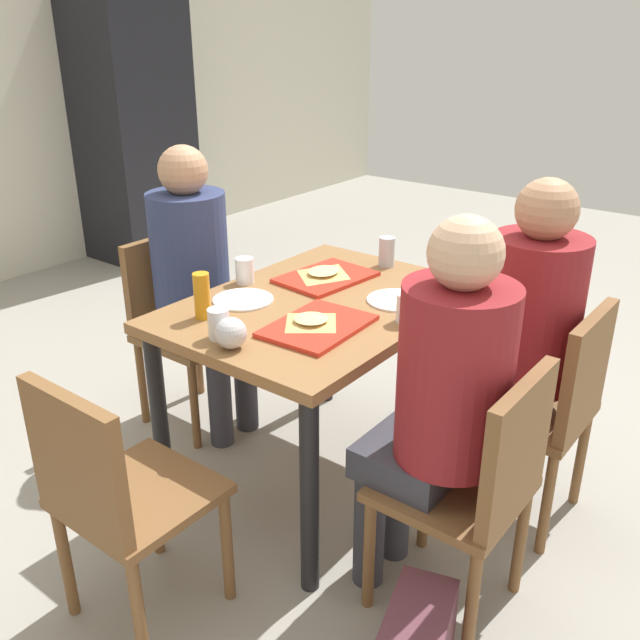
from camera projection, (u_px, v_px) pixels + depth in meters
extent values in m
cube|color=#9E998E|center=(320.00, 475.00, 2.80)|extent=(10.00, 10.00, 0.02)
cube|color=olive|center=(320.00, 306.00, 2.51)|extent=(1.12, 0.81, 0.04)
cylinder|color=black|center=(310.00, 496.00, 2.10)|extent=(0.06, 0.06, 0.71)
cylinder|color=black|center=(461.00, 374.00, 2.83)|extent=(0.06, 0.06, 0.71)
cylinder|color=black|center=(160.00, 422.00, 2.49)|extent=(0.06, 0.06, 0.71)
cylinder|color=black|center=(327.00, 331.00, 3.21)|extent=(0.06, 0.06, 0.71)
cube|color=brown|center=(451.00, 489.00, 2.04)|extent=(0.40, 0.40, 0.03)
cube|color=brown|center=(518.00, 449.00, 1.85)|extent=(0.38, 0.04, 0.40)
cylinder|color=brown|center=(369.00, 554.00, 2.09)|extent=(0.04, 0.04, 0.40)
cylinder|color=brown|center=(425.00, 497.00, 2.34)|extent=(0.04, 0.04, 0.40)
cylinder|color=brown|center=(471.00, 607.00, 1.90)|extent=(0.04, 0.04, 0.40)
cylinder|color=brown|center=(521.00, 540.00, 2.15)|extent=(0.04, 0.04, 0.40)
cube|color=brown|center=(526.00, 411.00, 2.44)|extent=(0.40, 0.40, 0.03)
cube|color=brown|center=(586.00, 372.00, 2.26)|extent=(0.38, 0.04, 0.40)
cylinder|color=brown|center=(455.00, 467.00, 2.50)|extent=(0.04, 0.04, 0.40)
cylinder|color=brown|center=(495.00, 427.00, 2.75)|extent=(0.04, 0.04, 0.40)
cylinder|color=brown|center=(547.00, 504.00, 2.31)|extent=(0.04, 0.04, 0.40)
cylinder|color=brown|center=(581.00, 457.00, 2.56)|extent=(0.04, 0.04, 0.40)
cube|color=brown|center=(193.00, 335.00, 3.03)|extent=(0.40, 0.40, 0.03)
cube|color=brown|center=(161.00, 281.00, 3.04)|extent=(0.38, 0.04, 0.40)
cylinder|color=brown|center=(250.00, 376.00, 3.14)|extent=(0.04, 0.04, 0.40)
cylinder|color=brown|center=(195.00, 406.00, 2.90)|extent=(0.04, 0.04, 0.40)
cylinder|color=brown|center=(198.00, 355.00, 3.33)|extent=(0.04, 0.04, 0.40)
cylinder|color=brown|center=(142.00, 382.00, 3.09)|extent=(0.04, 0.04, 0.40)
cube|color=brown|center=(140.00, 495.00, 2.01)|extent=(0.40, 0.40, 0.03)
cube|color=brown|center=(76.00, 462.00, 1.79)|extent=(0.04, 0.38, 0.40)
cylinder|color=brown|center=(155.00, 503.00, 2.31)|extent=(0.04, 0.04, 0.40)
cylinder|color=brown|center=(227.00, 546.00, 2.12)|extent=(0.04, 0.04, 0.40)
cylinder|color=brown|center=(66.00, 561.00, 2.07)|extent=(0.04, 0.04, 0.40)
cylinder|color=brown|center=(139.00, 615.00, 1.88)|extent=(0.04, 0.04, 0.40)
cylinder|color=#383842|center=(369.00, 526.00, 2.19)|extent=(0.10, 0.10, 0.43)
cylinder|color=#383842|center=(396.00, 500.00, 2.30)|extent=(0.10, 0.10, 0.43)
cube|color=#383842|center=(414.00, 455.00, 2.08)|extent=(0.32, 0.28, 0.10)
cylinder|color=maroon|center=(455.00, 375.00, 1.90)|extent=(0.32, 0.32, 0.52)
sphere|color=#DBAD89|center=(466.00, 253.00, 1.76)|extent=(0.20, 0.20, 0.20)
cylinder|color=#383842|center=(452.00, 447.00, 2.59)|extent=(0.10, 0.10, 0.43)
cylinder|color=#383842|center=(471.00, 428.00, 2.71)|extent=(0.10, 0.10, 0.43)
cube|color=#383842|center=(493.00, 384.00, 2.49)|extent=(0.32, 0.28, 0.10)
cylinder|color=maroon|center=(533.00, 312.00, 2.30)|extent=(0.32, 0.32, 0.52)
sphere|color=tan|center=(547.00, 209.00, 2.16)|extent=(0.20, 0.20, 0.20)
cylinder|color=#383842|center=(246.00, 384.00, 3.04)|extent=(0.10, 0.10, 0.43)
cylinder|color=#383842|center=(220.00, 399.00, 2.92)|extent=(0.10, 0.10, 0.43)
cube|color=#383842|center=(213.00, 329.00, 2.93)|extent=(0.32, 0.28, 0.10)
cylinder|color=navy|center=(190.00, 255.00, 2.87)|extent=(0.32, 0.32, 0.52)
sphere|color=tan|center=(183.00, 170.00, 2.73)|extent=(0.20, 0.20, 0.20)
cube|color=red|center=(318.00, 326.00, 2.27)|extent=(0.37, 0.28, 0.02)
cube|color=red|center=(326.00, 277.00, 2.71)|extent=(0.39, 0.30, 0.02)
cylinder|color=white|center=(243.00, 300.00, 2.50)|extent=(0.22, 0.22, 0.01)
cylinder|color=white|center=(397.00, 300.00, 2.50)|extent=(0.22, 0.22, 0.01)
pyramid|color=#DBAD60|center=(311.00, 321.00, 2.28)|extent=(0.19, 0.18, 0.01)
ellipsoid|color=#D8C67F|center=(311.00, 318.00, 2.27)|extent=(0.13, 0.13, 0.01)
pyramid|color=#DBAD60|center=(323.00, 273.00, 2.71)|extent=(0.23, 0.21, 0.01)
ellipsoid|color=#D8C67F|center=(323.00, 271.00, 2.70)|extent=(0.16, 0.14, 0.01)
cylinder|color=white|center=(245.00, 271.00, 2.65)|extent=(0.07, 0.07, 0.10)
cylinder|color=white|center=(406.00, 308.00, 2.31)|extent=(0.07, 0.07, 0.10)
cylinder|color=white|center=(219.00, 324.00, 2.19)|extent=(0.07, 0.07, 0.10)
cylinder|color=#B7BCC6|center=(387.00, 252.00, 2.83)|extent=(0.07, 0.07, 0.12)
cylinder|color=orange|center=(202.00, 296.00, 2.33)|extent=(0.06, 0.06, 0.16)
sphere|color=silver|center=(231.00, 333.00, 2.12)|extent=(0.10, 0.10, 0.10)
cube|color=black|center=(134.00, 129.00, 5.08)|extent=(0.70, 0.60, 1.90)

